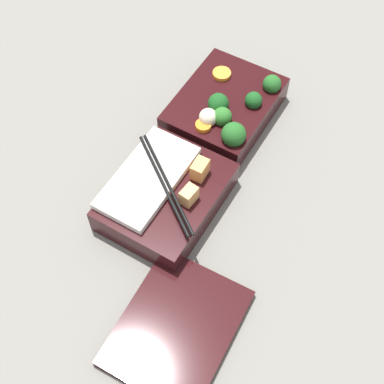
% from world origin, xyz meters
% --- Properties ---
extents(ground_plane, '(3.00, 3.00, 0.00)m').
position_xyz_m(ground_plane, '(0.00, 0.00, 0.00)').
color(ground_plane, slate).
extents(bento_tray_vegetable, '(0.20, 0.15, 0.08)m').
position_xyz_m(bento_tray_vegetable, '(-0.09, 0.01, 0.03)').
color(bento_tray_vegetable, black).
rests_on(bento_tray_vegetable, ground_plane).
extents(bento_tray_rice, '(0.20, 0.16, 0.08)m').
position_xyz_m(bento_tray_rice, '(0.11, 0.01, 0.03)').
color(bento_tray_rice, black).
rests_on(bento_tray_rice, ground_plane).
extents(bento_lid, '(0.20, 0.16, 0.01)m').
position_xyz_m(bento_lid, '(0.28, 0.13, 0.01)').
color(bento_lid, black).
rests_on(bento_lid, ground_plane).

